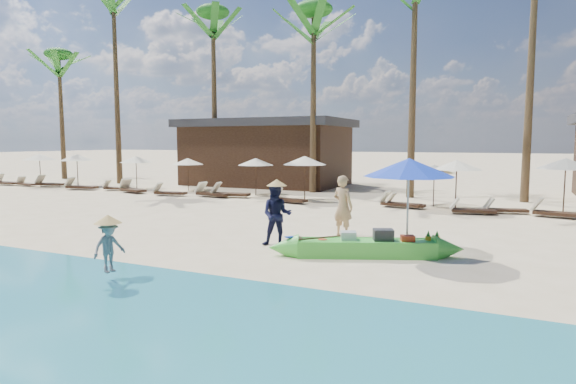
% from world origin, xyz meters
% --- Properties ---
extents(ground, '(240.00, 240.00, 0.00)m').
position_xyz_m(ground, '(0.00, 0.00, 0.00)').
color(ground, beige).
rests_on(ground, ground).
extents(wet_sand_strip, '(240.00, 4.50, 0.01)m').
position_xyz_m(wet_sand_strip, '(0.00, -5.00, 0.00)').
color(wet_sand_strip, tan).
rests_on(wet_sand_strip, ground).
extents(green_canoe, '(5.17, 2.42, 0.69)m').
position_xyz_m(green_canoe, '(3.59, 0.57, 0.23)').
color(green_canoe, '#4AD440').
rests_on(green_canoe, ground).
extents(tourist, '(0.79, 0.64, 1.86)m').
position_xyz_m(tourist, '(2.27, 2.72, 0.93)').
color(tourist, tan).
rests_on(tourist, ground).
extents(vendor_green, '(1.00, 0.89, 1.73)m').
position_xyz_m(vendor_green, '(1.03, 0.73, 0.86)').
color(vendor_green, '#131434').
rests_on(vendor_green, ground).
extents(vendor_yellow, '(0.55, 0.77, 1.08)m').
position_xyz_m(vendor_yellow, '(-0.63, -3.72, 0.72)').
color(vendor_yellow, gray).
rests_on(vendor_yellow, ground).
extents(blue_umbrella, '(2.28, 2.28, 2.45)m').
position_xyz_m(blue_umbrella, '(4.47, 1.27, 2.22)').
color(blue_umbrella, '#99999E').
rests_on(blue_umbrella, ground).
extents(resort_parasol_0, '(2.03, 2.03, 2.09)m').
position_xyz_m(resort_parasol_0, '(-20.65, 10.31, 1.89)').
color(resort_parasol_0, '#392517').
rests_on(resort_parasol_0, ground).
extents(lounger_0_left, '(1.97, 0.61, 0.67)m').
position_xyz_m(lounger_0_left, '(-23.44, 9.84, 0.22)').
color(lounger_0_left, '#392517').
rests_on(lounger_0_left, ground).
extents(lounger_0_right, '(1.69, 0.71, 0.56)m').
position_xyz_m(lounger_0_right, '(-21.53, 9.92, 0.19)').
color(lounger_0_right, '#392517').
rests_on(lounger_0_right, ground).
extents(resort_parasol_1, '(2.02, 2.02, 2.08)m').
position_xyz_m(resort_parasol_1, '(-17.91, 10.82, 1.87)').
color(resort_parasol_1, '#392517').
rests_on(resort_parasol_1, ground).
extents(lounger_1_left, '(2.03, 0.92, 0.66)m').
position_xyz_m(lounger_1_left, '(-19.87, 10.30, 0.22)').
color(lounger_1_left, '#392517').
rests_on(lounger_1_left, ground).
extents(lounger_1_right, '(2.02, 0.96, 0.66)m').
position_xyz_m(lounger_1_right, '(-16.50, 9.69, 0.22)').
color(lounger_1_right, '#392517').
rests_on(lounger_1_right, ground).
extents(resort_parasol_2, '(1.94, 1.94, 1.99)m').
position_xyz_m(resort_parasol_2, '(-13.76, 11.51, 1.80)').
color(resort_parasol_2, '#392517').
rests_on(resort_parasol_2, ground).
extents(lounger_2_left, '(1.69, 0.81, 0.55)m').
position_xyz_m(lounger_2_left, '(-14.25, 10.26, 0.18)').
color(lounger_2_left, '#392517').
rests_on(lounger_2_left, ground).
extents(resort_parasol_3, '(1.84, 1.84, 1.90)m').
position_xyz_m(resort_parasol_3, '(-10.33, 12.03, 1.71)').
color(resort_parasol_3, '#392517').
rests_on(resort_parasol_3, ground).
extents(lounger_3_left, '(2.08, 1.21, 0.68)m').
position_xyz_m(lounger_3_left, '(-12.51, 9.73, 0.23)').
color(lounger_3_left, '#392517').
rests_on(lounger_3_left, ground).
extents(lounger_3_right, '(1.86, 0.86, 0.61)m').
position_xyz_m(lounger_3_right, '(-9.66, 9.38, 0.20)').
color(lounger_3_right, '#392517').
rests_on(lounger_3_right, ground).
extents(resort_parasol_4, '(1.93, 1.93, 1.99)m').
position_xyz_m(resort_parasol_4, '(-5.58, 11.60, 1.79)').
color(resort_parasol_4, '#392517').
rests_on(resort_parasol_4, ground).
extents(lounger_4_left, '(2.03, 0.83, 0.67)m').
position_xyz_m(lounger_4_left, '(-7.25, 9.83, 0.22)').
color(lounger_4_left, '#392517').
rests_on(lounger_4_left, ground).
extents(lounger_4_right, '(2.08, 0.93, 0.68)m').
position_xyz_m(lounger_4_right, '(-6.34, 10.08, 0.23)').
color(lounger_4_right, '#392517').
rests_on(lounger_4_right, ground).
extents(resort_parasol_5, '(2.11, 2.11, 2.17)m').
position_xyz_m(resort_parasol_5, '(-2.23, 10.40, 1.96)').
color(resort_parasol_5, '#392517').
rests_on(resort_parasol_5, ground).
extents(lounger_5_left, '(1.83, 0.82, 0.60)m').
position_xyz_m(lounger_5_left, '(-2.64, 9.32, 0.20)').
color(lounger_5_left, '#392517').
rests_on(lounger_5_left, ground).
extents(resort_parasol_6, '(1.80, 1.80, 1.85)m').
position_xyz_m(resort_parasol_6, '(3.75, 10.94, 1.67)').
color(resort_parasol_6, '#392517').
rests_on(resort_parasol_6, ground).
extents(lounger_6_left, '(1.89, 0.86, 0.62)m').
position_xyz_m(lounger_6_left, '(2.43, 9.89, 0.21)').
color(lounger_6_left, '#392517').
rests_on(lounger_6_left, ground).
extents(lounger_6_right, '(1.71, 0.69, 0.56)m').
position_xyz_m(lounger_6_right, '(2.66, 9.89, 0.19)').
color(lounger_6_right, '#392517').
rests_on(lounger_6_right, ground).
extents(resort_parasol_7, '(2.05, 2.05, 2.11)m').
position_xyz_m(resort_parasol_7, '(4.77, 10.05, 1.90)').
color(resort_parasol_7, '#392517').
rests_on(resort_parasol_7, ground).
extents(lounger_7_left, '(1.79, 0.83, 0.59)m').
position_xyz_m(lounger_7_left, '(5.42, 9.14, 0.20)').
color(lounger_7_left, '#392517').
rests_on(lounger_7_left, ground).
extents(lounger_7_right, '(1.71, 0.92, 0.56)m').
position_xyz_m(lounger_7_right, '(6.62, 9.91, 0.19)').
color(lounger_7_right, '#392517').
rests_on(lounger_7_right, ground).
extents(resort_parasol_8, '(2.17, 2.17, 2.23)m').
position_xyz_m(resort_parasol_8, '(8.75, 10.66, 2.01)').
color(resort_parasol_8, '#392517').
rests_on(resort_parasol_8, ground).
extents(lounger_8_left, '(1.98, 1.01, 0.64)m').
position_xyz_m(lounger_8_left, '(8.43, 9.61, 0.22)').
color(lounger_8_left, '#392517').
rests_on(lounger_8_left, ground).
extents(palm_0, '(2.08, 2.08, 9.90)m').
position_xyz_m(palm_0, '(-24.62, 15.48, 8.11)').
color(palm_0, brown).
rests_on(palm_0, ground).
extents(palm_1, '(2.08, 2.08, 13.60)m').
position_xyz_m(palm_1, '(-17.59, 14.06, 10.82)').
color(palm_1, brown).
rests_on(palm_1, ground).
extents(palm_2, '(2.08, 2.08, 11.33)m').
position_xyz_m(palm_2, '(-10.45, 15.08, 9.18)').
color(palm_2, brown).
rests_on(palm_2, ground).
extents(palm_3, '(2.08, 2.08, 10.52)m').
position_xyz_m(palm_3, '(-3.36, 14.27, 8.58)').
color(palm_3, brown).
rests_on(palm_3, ground).
extents(palm_4, '(2.08, 2.08, 11.70)m').
position_xyz_m(palm_4, '(2.15, 14.01, 9.45)').
color(palm_4, brown).
rests_on(palm_4, ground).
extents(pavilion_west, '(10.80, 6.60, 4.30)m').
position_xyz_m(pavilion_west, '(-8.00, 17.50, 2.19)').
color(pavilion_west, '#392517').
rests_on(pavilion_west, ground).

